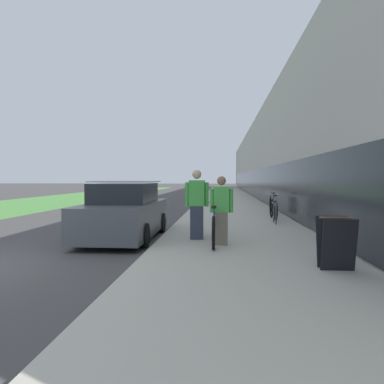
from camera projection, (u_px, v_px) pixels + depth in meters
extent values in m
cube|color=#BCB5A5|center=(229.00, 200.00, 27.26)|extent=(4.25, 70.00, 0.14)
cube|color=#BCB7AD|center=(305.00, 161.00, 34.55)|extent=(10.00, 70.00, 6.53)
cube|color=#1E2328|center=(251.00, 183.00, 35.01)|extent=(0.10, 63.00, 2.20)
cube|color=#518E42|center=(75.00, 198.00, 32.28)|extent=(7.36, 70.00, 0.03)
torus|color=black|center=(215.00, 222.00, 10.05)|extent=(0.06, 0.74, 0.74)
torus|color=black|center=(213.00, 233.00, 8.07)|extent=(0.06, 0.74, 0.74)
cylinder|color=#2D56A8|center=(214.00, 218.00, 9.05)|extent=(0.04, 1.69, 0.04)
cylinder|color=#2D56A8|center=(214.00, 224.00, 8.66)|extent=(0.04, 1.01, 0.34)
cylinder|color=#2D56A8|center=(214.00, 214.00, 8.41)|extent=(0.03, 0.03, 0.31)
cube|color=black|center=(214.00, 207.00, 8.41)|extent=(0.11, 0.22, 0.05)
cylinder|color=#2D56A8|center=(215.00, 208.00, 9.88)|extent=(0.03, 0.03, 0.32)
cylinder|color=silver|center=(215.00, 202.00, 9.87)|extent=(0.52, 0.03, 0.03)
cube|color=#756B5B|center=(221.00, 228.00, 8.69)|extent=(0.29, 0.21, 0.77)
cube|color=#4CB74C|center=(221.00, 199.00, 8.66)|extent=(0.36, 0.21, 0.59)
cylinder|color=#4CB74C|center=(212.00, 201.00, 8.68)|extent=(0.09, 0.09, 0.55)
cylinder|color=#4CB74C|center=(231.00, 201.00, 8.65)|extent=(0.09, 0.09, 0.55)
sphere|color=#936B51|center=(221.00, 181.00, 8.65)|extent=(0.21, 0.21, 0.21)
cube|color=#33384C|center=(197.00, 222.00, 9.50)|extent=(0.32, 0.23, 0.85)
cube|color=#4CB74C|center=(197.00, 193.00, 9.47)|extent=(0.40, 0.23, 0.65)
cylinder|color=#4CB74C|center=(187.00, 194.00, 9.49)|extent=(0.10, 0.10, 0.61)
cylinder|color=#4CB74C|center=(207.00, 194.00, 9.45)|extent=(0.10, 0.10, 0.61)
sphere|color=beige|center=(197.00, 174.00, 9.46)|extent=(0.23, 0.23, 0.23)
cylinder|color=#4C4C51|center=(276.00, 212.00, 12.49)|extent=(0.05, 0.05, 0.82)
cylinder|color=#4C4C51|center=(274.00, 211.00, 13.04)|extent=(0.05, 0.05, 0.82)
cylinder|color=#4C4C51|center=(275.00, 200.00, 12.75)|extent=(0.05, 0.55, 0.05)
torus|color=black|center=(271.00, 208.00, 14.67)|extent=(0.06, 0.75, 0.75)
torus|color=black|center=(276.00, 211.00, 13.52)|extent=(0.06, 0.75, 0.75)
cylinder|color=#7AD1C6|center=(274.00, 203.00, 14.08)|extent=(0.04, 0.98, 0.04)
cylinder|color=#7AD1C6|center=(274.00, 207.00, 13.86)|extent=(0.04, 0.59, 0.34)
cylinder|color=#7AD1C6|center=(275.00, 200.00, 13.71)|extent=(0.03, 0.03, 0.31)
cube|color=black|center=(275.00, 196.00, 13.71)|extent=(0.11, 0.22, 0.05)
cylinder|color=#7AD1C6|center=(272.00, 198.00, 14.56)|extent=(0.03, 0.03, 0.33)
cylinder|color=silver|center=(272.00, 194.00, 14.55)|extent=(0.52, 0.03, 0.03)
torus|color=black|center=(271.00, 204.00, 17.01)|extent=(0.06, 0.74, 0.74)
torus|color=black|center=(274.00, 206.00, 16.03)|extent=(0.06, 0.74, 0.74)
cylinder|color=#2D56A8|center=(272.00, 200.00, 16.51)|extent=(0.04, 0.83, 0.04)
cylinder|color=#2D56A8|center=(273.00, 202.00, 16.32)|extent=(0.04, 0.51, 0.34)
cylinder|color=#2D56A8|center=(273.00, 197.00, 16.20)|extent=(0.03, 0.03, 0.31)
cube|color=black|center=(273.00, 193.00, 16.19)|extent=(0.11, 0.22, 0.05)
cylinder|color=#2D56A8|center=(271.00, 196.00, 16.92)|extent=(0.03, 0.03, 0.32)
cylinder|color=silver|center=(271.00, 192.00, 16.91)|extent=(0.52, 0.03, 0.03)
cube|color=black|center=(339.00, 245.00, 6.17)|extent=(0.56, 0.20, 0.89)
cube|color=black|center=(333.00, 242.00, 6.53)|extent=(0.56, 0.20, 0.89)
cylinder|color=#93704C|center=(336.00, 218.00, 6.33)|extent=(0.56, 0.03, 0.03)
cube|color=#4C5156|center=(125.00, 218.00, 10.41)|extent=(1.73, 4.35, 0.86)
cube|color=#1E2328|center=(125.00, 193.00, 10.39)|extent=(1.49, 2.17, 0.54)
cylinder|color=silver|center=(129.00, 181.00, 10.85)|extent=(1.85, 0.04, 0.04)
cylinder|color=silver|center=(120.00, 182.00, 9.90)|extent=(1.85, 0.04, 0.04)
cylinder|color=black|center=(111.00, 222.00, 11.79)|extent=(0.22, 0.60, 0.60)
cylinder|color=black|center=(161.00, 223.00, 11.66)|extent=(0.22, 0.60, 0.60)
cylinder|color=black|center=(79.00, 235.00, 9.19)|extent=(0.22, 0.60, 0.60)
cylinder|color=black|center=(143.00, 235.00, 9.06)|extent=(0.22, 0.60, 0.60)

